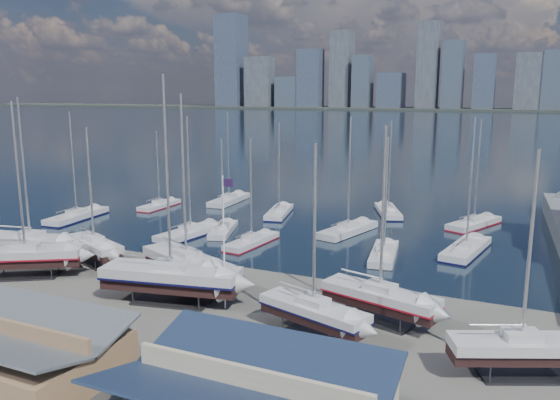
% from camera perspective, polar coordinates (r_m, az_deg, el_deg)
% --- Properties ---
extents(ground, '(1400.00, 1400.00, 0.00)m').
position_cam_1_polar(ground, '(49.90, -11.24, -9.92)').
color(ground, '#605E59').
rests_on(ground, ground).
extents(water, '(1400.00, 600.00, 0.40)m').
position_cam_1_polar(water, '(349.25, 19.84, 7.52)').
color(water, '#192D3A').
rests_on(water, ground).
extents(far_shore, '(1400.00, 80.00, 2.20)m').
position_cam_1_polar(far_shore, '(608.56, 21.87, 8.75)').
color(far_shore, '#2D332D').
rests_on(far_shore, ground).
extents(skyline, '(639.14, 43.80, 107.69)m').
position_cam_1_polar(skyline, '(602.88, 21.35, 12.39)').
color(skyline, '#475166').
rests_on(skyline, far_shore).
extents(shed_grey, '(12.60, 8.40, 4.17)m').
position_cam_1_polar(shed_grey, '(38.31, -25.74, -14.04)').
color(shed_grey, '#8C6B4C').
rests_on(shed_grey, ground).
extents(sailboat_cradle_0, '(11.17, 4.94, 17.35)m').
position_cam_1_polar(sailboat_cradle_0, '(63.58, -24.61, -4.11)').
color(sailboat_cradle_0, '#2D2D33').
rests_on(sailboat_cradle_0, ground).
extents(sailboat_cradle_1, '(10.60, 7.99, 17.02)m').
position_cam_1_polar(sailboat_cradle_1, '(58.84, -25.03, -5.34)').
color(sailboat_cradle_1, '#2D2D33').
rests_on(sailboat_cradle_1, ground).
extents(sailboat_cradle_2, '(8.99, 5.65, 14.38)m').
position_cam_1_polar(sailboat_cradle_2, '(60.64, -18.83, -4.53)').
color(sailboat_cradle_2, '#2D2D33').
rests_on(sailboat_cradle_2, ground).
extents(sailboat_cradle_3, '(12.48, 5.63, 19.22)m').
position_cam_1_polar(sailboat_cradle_3, '(48.01, -11.31, -7.93)').
color(sailboat_cradle_3, '#2D2D33').
rests_on(sailboat_cradle_3, ground).
extents(sailboat_cradle_4, '(11.25, 7.19, 17.72)m').
position_cam_1_polar(sailboat_cradle_4, '(51.80, -9.74, -6.53)').
color(sailboat_cradle_4, '#2D2D33').
rests_on(sailboat_cradle_4, ground).
extents(sailboat_cradle_5, '(9.12, 4.97, 14.34)m').
position_cam_1_polar(sailboat_cradle_5, '(40.86, 3.53, -11.56)').
color(sailboat_cradle_5, '#2D2D33').
rests_on(sailboat_cradle_5, ground).
extents(sailboat_cradle_6, '(9.85, 5.05, 15.39)m').
position_cam_1_polar(sailboat_cradle_6, '(43.95, 10.39, -9.98)').
color(sailboat_cradle_6, '#2D2D33').
rests_on(sailboat_cradle_6, ground).
extents(sailboat_cradle_7, '(9.06, 5.79, 14.50)m').
position_cam_1_polar(sailboat_cradle_7, '(38.59, 23.87, -13.93)').
color(sailboat_cradle_7, '#2D2D33').
rests_on(sailboat_cradle_7, ground).
extents(sailboat_moored_0, '(3.81, 10.89, 15.98)m').
position_cam_1_polar(sailboat_moored_0, '(82.90, -20.44, -1.73)').
color(sailboat_moored_0, black).
rests_on(sailboat_moored_0, water).
extents(sailboat_moored_1, '(2.39, 8.44, 12.61)m').
position_cam_1_polar(sailboat_moored_1, '(87.77, -12.47, -0.60)').
color(sailboat_moored_1, black).
rests_on(sailboat_moored_1, water).
extents(sailboat_moored_2, '(3.39, 10.40, 15.51)m').
position_cam_1_polar(sailboat_moored_2, '(89.85, -5.35, -0.11)').
color(sailboat_moored_2, black).
rests_on(sailboat_moored_2, water).
extents(sailboat_moored_3, '(4.55, 10.85, 15.73)m').
position_cam_1_polar(sailboat_moored_3, '(69.67, -9.32, -3.52)').
color(sailboat_moored_3, black).
rests_on(sailboat_moored_3, water).
extents(sailboat_moored_4, '(4.89, 8.73, 12.71)m').
position_cam_1_polar(sailboat_moored_4, '(70.72, -5.95, -3.20)').
color(sailboat_moored_4, black).
rests_on(sailboat_moored_4, water).
extents(sailboat_moored_5, '(4.72, 9.87, 14.22)m').
position_cam_1_polar(sailboat_moored_5, '(80.39, -0.09, -1.41)').
color(sailboat_moored_5, black).
rests_on(sailboat_moored_5, water).
extents(sailboat_moored_6, '(3.43, 9.06, 13.22)m').
position_cam_1_polar(sailboat_moored_6, '(64.92, -2.98, -4.47)').
color(sailboat_moored_6, black).
rests_on(sailboat_moored_6, water).
extents(sailboat_moored_7, '(5.47, 10.72, 15.59)m').
position_cam_1_polar(sailboat_moored_7, '(70.51, 7.12, -3.27)').
color(sailboat_moored_7, black).
rests_on(sailboat_moored_7, water).
extents(sailboat_moored_8, '(6.22, 10.07, 14.60)m').
position_cam_1_polar(sailboat_moored_8, '(82.49, 11.22, -1.30)').
color(sailboat_moored_8, black).
rests_on(sailboat_moored_8, water).
extents(sailboat_moored_9, '(3.86, 9.44, 13.84)m').
position_cam_1_polar(sailboat_moored_9, '(60.99, 10.80, -5.67)').
color(sailboat_moored_9, black).
rests_on(sailboat_moored_9, water).
extents(sailboat_moored_10, '(4.81, 11.03, 15.95)m').
position_cam_1_polar(sailboat_moored_10, '(64.99, 18.86, -5.05)').
color(sailboat_moored_10, black).
rests_on(sailboat_moored_10, water).
extents(sailboat_moored_11, '(6.69, 10.38, 15.11)m').
position_cam_1_polar(sailboat_moored_11, '(78.00, 19.60, -2.45)').
color(sailboat_moored_11, black).
rests_on(sailboat_moored_11, water).
extents(car_a, '(2.59, 4.65, 1.50)m').
position_cam_1_polar(car_a, '(48.91, -24.67, -10.26)').
color(car_a, gray).
rests_on(car_a, ground).
extents(car_b, '(4.87, 2.53, 1.53)m').
position_cam_1_polar(car_b, '(45.62, -24.71, -11.78)').
color(car_b, gray).
rests_on(car_b, ground).
extents(car_c, '(3.35, 5.99, 1.58)m').
position_cam_1_polar(car_c, '(45.25, -22.26, -11.73)').
color(car_c, gray).
rests_on(car_c, ground).
extents(car_d, '(3.41, 5.90, 1.61)m').
position_cam_1_polar(car_d, '(36.59, -6.47, -16.49)').
color(car_d, gray).
rests_on(car_d, ground).
extents(flagpole, '(1.00, 0.12, 11.25)m').
position_cam_1_polar(flagpole, '(44.74, -5.81, -3.56)').
color(flagpole, white).
rests_on(flagpole, ground).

